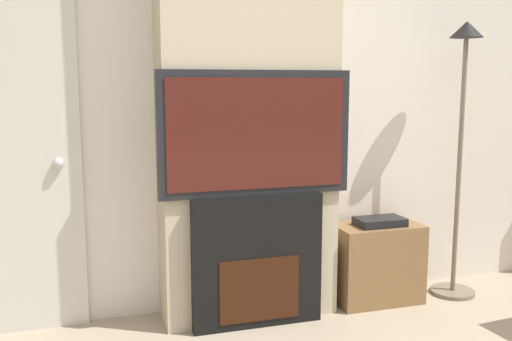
{
  "coord_description": "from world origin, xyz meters",
  "views": [
    {
      "loc": [
        -0.93,
        -1.33,
        1.39
      ],
      "look_at": [
        0.0,
        1.67,
        0.9
      ],
      "focal_mm": 40.0,
      "sensor_mm": 36.0,
      "label": 1
    }
  ],
  "objects_px": {
    "fireplace": "(256,261)",
    "floor_lamp": "(461,128)",
    "television": "(256,133)",
    "media_stand": "(376,261)"
  },
  "relations": [
    {
      "from": "fireplace",
      "to": "media_stand",
      "type": "relative_size",
      "value": 1.38
    },
    {
      "from": "fireplace",
      "to": "floor_lamp",
      "type": "distance_m",
      "value": 1.57
    },
    {
      "from": "fireplace",
      "to": "television",
      "type": "distance_m",
      "value": 0.73
    },
    {
      "from": "floor_lamp",
      "to": "media_stand",
      "type": "bearing_deg",
      "value": 175.0
    },
    {
      "from": "fireplace",
      "to": "television",
      "type": "xyz_separation_m",
      "value": [
        0.0,
        -0.0,
        0.73
      ]
    },
    {
      "from": "television",
      "to": "media_stand",
      "type": "distance_m",
      "value": 1.2
    },
    {
      "from": "floor_lamp",
      "to": "media_stand",
      "type": "relative_size",
      "value": 3.2
    },
    {
      "from": "television",
      "to": "fireplace",
      "type": "bearing_deg",
      "value": 90.0
    },
    {
      "from": "television",
      "to": "floor_lamp",
      "type": "height_order",
      "value": "floor_lamp"
    },
    {
      "from": "fireplace",
      "to": "media_stand",
      "type": "height_order",
      "value": "fireplace"
    }
  ]
}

